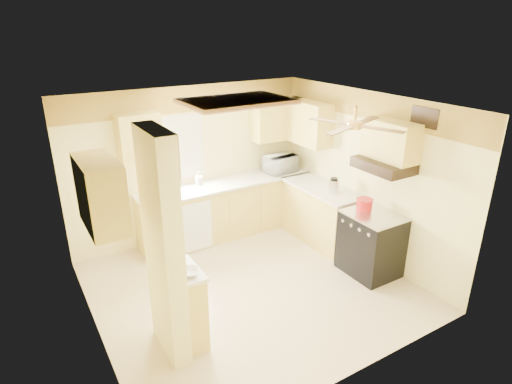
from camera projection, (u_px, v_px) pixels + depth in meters
floor at (251, 287)px, 5.89m from camera, size 4.00×4.00×0.00m
ceiling at (250, 105)px, 4.97m from camera, size 4.00×4.00×0.00m
wall_back at (191, 164)px, 6.94m from camera, size 4.00×0.00×4.00m
wall_front at (355, 273)px, 3.92m from camera, size 4.00×0.00×4.00m
wall_left at (86, 243)px, 4.47m from camera, size 0.00×3.80×3.80m
wall_right at (365, 176)px, 6.39m from camera, size 0.00×3.80×3.80m
wallpaper_border at (188, 99)px, 6.53m from camera, size 4.00×0.02×0.40m
partition_column at (164, 249)px, 4.34m from camera, size 0.20×0.70×2.50m
partition_ledge at (188, 307)px, 4.74m from camera, size 0.25×0.55×0.90m
ledge_top at (186, 271)px, 4.57m from camera, size 0.28×0.58×0.04m
lower_cabinets_back at (228, 209)px, 7.24m from camera, size 3.00×0.60×0.90m
lower_cabinets_right at (321, 215)px, 7.02m from camera, size 0.60×1.40×0.90m
countertop_back at (228, 183)px, 7.06m from camera, size 3.04×0.64×0.04m
countertop_right at (322, 188)px, 6.84m from camera, size 0.64×1.44×0.04m
dishwasher_panel at (195, 227)px, 6.64m from camera, size 0.58×0.02×0.80m
window at (175, 149)px, 6.70m from camera, size 0.92×0.02×1.02m
upper_cab_back_left at (139, 137)px, 6.17m from camera, size 0.60×0.35×0.70m
upper_cab_back_right at (277, 119)px, 7.32m from camera, size 0.90×0.35×0.70m
upper_cab_right at (307, 122)px, 7.08m from camera, size 0.35×1.00×0.70m
upper_cab_left_wall at (101, 194)px, 4.13m from camera, size 0.35×0.75×0.70m
upper_cab_over_stove at (391, 140)px, 5.61m from camera, size 0.35×0.76×0.52m
stove at (371, 243)px, 6.09m from camera, size 0.68×0.77×0.92m
range_hood at (383, 165)px, 5.70m from camera, size 0.50×0.76×0.14m
poster_menu at (170, 192)px, 4.17m from camera, size 0.02×0.42×0.57m
poster_nashville at (174, 250)px, 4.41m from camera, size 0.02×0.42×0.57m
ceiling_light_panel at (237, 102)px, 5.43m from camera, size 1.35×0.95×0.06m
ceiling_fan at (354, 125)px, 4.97m from camera, size 1.15×1.15×0.26m
vent_grate at (425, 117)px, 5.28m from camera, size 0.02×0.40×0.25m
microwave at (280, 164)px, 7.48m from camera, size 0.57×0.41×0.30m
bowl at (188, 272)px, 4.46m from camera, size 0.30×0.30×0.06m
dutch_oven at (364, 204)px, 6.05m from camera, size 0.24×0.24×0.16m
kettle at (334, 186)px, 6.55m from camera, size 0.16×0.16×0.25m
dish_rack at (152, 193)px, 6.39m from camera, size 0.34×0.25×0.20m
utensil_crock at (199, 180)px, 6.91m from camera, size 0.11×0.11×0.22m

